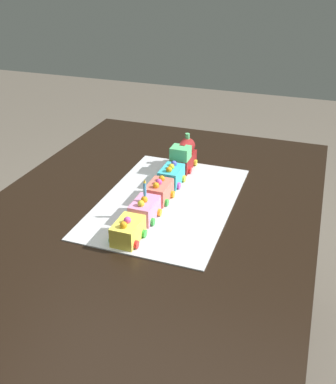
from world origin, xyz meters
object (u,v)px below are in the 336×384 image
dining_table (151,236)px  cake_locomotive (183,156)px  cake_car_gondola_turquoise (171,175)px  cake_car_flatbed_bubblegum (145,210)px  cake_car_hopper_lemon (128,231)px  cake_car_tanker_coral (159,191)px  birthday_candle (145,188)px

dining_table → cake_locomotive: (-0.29, 0.01, 0.16)m
cake_car_gondola_turquoise → cake_car_flatbed_bubblegum: bearing=0.0°
cake_car_gondola_turquoise → cake_car_hopper_lemon: bearing=0.0°
cake_car_tanker_coral → cake_car_hopper_lemon: bearing=0.0°
cake_car_gondola_turquoise → cake_car_flatbed_bubblegum: 0.24m
cake_locomotive → cake_car_hopper_lemon: bearing=0.0°
cake_locomotive → birthday_candle: birthday_candle is taller
dining_table → birthday_candle: birthday_candle is taller
cake_car_hopper_lemon → birthday_candle: birthday_candle is taller
cake_car_flatbed_bubblegum → cake_car_hopper_lemon: size_ratio=1.00×
dining_table → cake_car_hopper_lemon: 0.24m
cake_car_tanker_coral → cake_car_flatbed_bubblegum: size_ratio=1.00×
cake_car_flatbed_bubblegum → cake_car_hopper_lemon: (0.12, 0.00, 0.00)m
cake_car_hopper_lemon → cake_car_gondola_turquoise: bearing=180.0°
cake_car_tanker_coral → birthday_candle: 0.13m
cake_car_tanker_coral → cake_car_flatbed_bubblegum: 0.12m
cake_car_tanker_coral → birthday_candle: birthday_candle is taller
cake_car_tanker_coral → birthday_candle: bearing=-0.0°
cake_locomotive → birthday_candle: size_ratio=2.62×
cake_locomotive → cake_car_gondola_turquoise: size_ratio=1.40×
cake_locomotive → cake_car_flatbed_bubblegum: 0.37m
cake_car_hopper_lemon → dining_table: bearing=-176.3°
dining_table → birthday_candle: 0.22m
cake_car_flatbed_bubblegum → birthday_candle: (-0.01, -0.00, 0.07)m
cake_car_flatbed_bubblegum → cake_car_hopper_lemon: 0.12m
cake_car_gondola_turquoise → cake_car_tanker_coral: 0.12m
dining_table → cake_car_tanker_coral: size_ratio=14.00×
cake_locomotive → cake_car_gondola_turquoise: (0.13, 0.00, -0.02)m
birthday_candle → cake_car_gondola_turquoise: bearing=180.0°
cake_car_hopper_lemon → birthday_candle: bearing=-180.0°
dining_table → cake_car_gondola_turquoise: (-0.16, 0.01, 0.14)m
cake_car_flatbed_bubblegum → cake_locomotive: bearing=-180.0°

